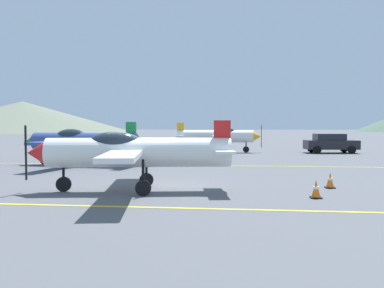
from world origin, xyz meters
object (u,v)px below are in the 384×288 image
(airplane_near, at_px, (131,151))
(traffic_cone_front, at_px, (316,189))
(airplane_mid, at_px, (80,141))
(airplane_far, at_px, (218,136))
(car_sedan, at_px, (331,143))
(traffic_cone_side, at_px, (330,180))

(airplane_near, xyz_separation_m, traffic_cone_front, (6.28, -0.70, -1.14))
(airplane_near, distance_m, airplane_mid, 10.62)
(airplane_near, xyz_separation_m, airplane_far, (1.85, 21.77, 0.00))
(airplane_near, bearing_deg, traffic_cone_front, -6.38)
(airplane_far, bearing_deg, airplane_near, -94.85)
(airplane_near, bearing_deg, car_sedan, 62.98)
(car_sedan, bearing_deg, airplane_far, -177.75)
(car_sedan, distance_m, traffic_cone_side, 20.93)
(traffic_cone_side, bearing_deg, car_sedan, 78.69)
(airplane_far, relative_size, traffic_cone_front, 14.30)
(traffic_cone_side, bearing_deg, traffic_cone_front, -111.22)
(airplane_mid, distance_m, traffic_cone_side, 14.76)
(car_sedan, relative_size, traffic_cone_side, 7.60)
(airplane_far, xyz_separation_m, traffic_cone_front, (4.44, -22.47, -1.14))
(airplane_mid, bearing_deg, airplane_near, -58.81)
(airplane_far, height_order, traffic_cone_side, airplane_far)
(traffic_cone_front, height_order, traffic_cone_side, same)
(airplane_mid, relative_size, car_sedan, 1.89)
(airplane_far, relative_size, car_sedan, 1.88)
(traffic_cone_side, bearing_deg, airplane_mid, 149.52)
(airplane_mid, relative_size, traffic_cone_front, 14.34)
(traffic_cone_front, bearing_deg, airplane_near, 173.62)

